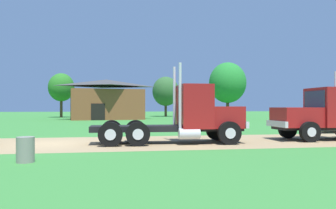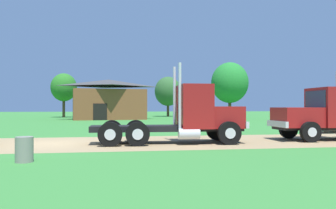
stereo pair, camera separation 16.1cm
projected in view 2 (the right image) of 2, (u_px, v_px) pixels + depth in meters
name	position (u px, v px, depth m)	size (l,w,h in m)	color
ground_plane	(51.00, 144.00, 16.68)	(200.00, 200.00, 0.00)	#388035
dirt_track	(51.00, 144.00, 16.68)	(120.00, 6.84, 0.01)	#9F845B
truck_foreground_white	(190.00, 117.00, 17.13)	(7.68, 2.74, 3.93)	black
truck_near_right	(325.00, 116.00, 18.71)	(7.12, 2.64, 3.88)	black
steel_barrel	(24.00, 149.00, 11.22)	(0.58, 0.58, 0.84)	gray
shed_building	(109.00, 100.00, 48.06)	(10.98, 7.86, 5.62)	brown
tree_mid	(64.00, 88.00, 56.17)	(4.21, 4.21, 7.27)	#513823
tree_right	(168.00, 91.00, 60.93)	(4.76, 4.76, 7.14)	#513823
tree_far_right	(230.00, 83.00, 48.39)	(5.26, 5.26, 8.09)	#513823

